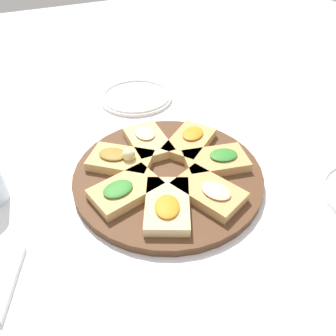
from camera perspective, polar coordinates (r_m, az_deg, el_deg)
ground_plane at (r=0.72m, az=-0.00°, el=-1.75°), size 3.00×3.00×0.00m
serving_board at (r=0.71m, az=-0.00°, el=-1.20°), size 0.41×0.41×0.02m
focaccia_slice_0 at (r=0.65m, az=-7.45°, el=-3.83°), size 0.11×0.15×0.03m
focaccia_slice_1 at (r=0.62m, az=-0.12°, el=-6.47°), size 0.16×0.14×0.03m
focaccia_slice_2 at (r=0.65m, az=7.18°, el=-4.09°), size 0.16×0.13×0.03m
focaccia_slice_3 at (r=0.73m, az=8.41°, el=1.32°), size 0.11×0.15×0.03m
focaccia_slice_4 at (r=0.78m, az=3.82°, el=4.67°), size 0.15×0.16×0.03m
focaccia_slice_5 at (r=0.78m, az=-3.31°, el=4.82°), size 0.14×0.09×0.03m
focaccia_slice_6 at (r=0.73m, az=-8.23°, el=1.50°), size 0.15×0.16×0.04m
plate_left at (r=1.01m, az=-5.55°, el=12.27°), size 0.21×0.21×0.02m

